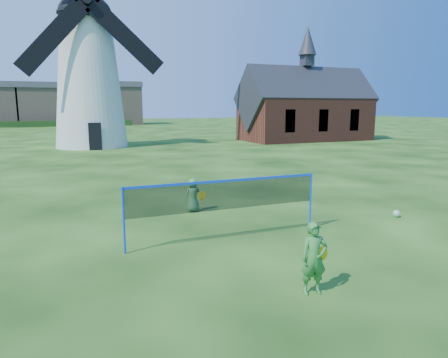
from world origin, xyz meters
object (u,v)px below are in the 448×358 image
Objects in this scene: windmill at (89,72)px; player_boy at (193,195)px; chapel at (305,109)px; play_ball at (397,214)px; badminton_net at (226,196)px; player_girl at (314,258)px.

windmill is 15.68× the size of player_boy.
play_ball is (-13.73, -25.77, -2.98)m from chapel.
windmill is 3.34× the size of badminton_net.
chapel is 29.94m from player_boy.
windmill is 1.30× the size of chapel.
player_boy is at bearing 87.72° from badminton_net.
chapel is at bearing 68.75° from player_girl.
chapel is 32.30m from badminton_net.
play_ball is at bearing -118.05° from chapel.
play_ball is at bearing 43.93° from player_girl.
player_girl is (-19.05, -29.09, -2.43)m from chapel.
badminton_net is at bearing -126.93° from chapel.
player_girl is (0.32, -3.32, -0.48)m from badminton_net.
player_girl is 5.99× the size of play_ball.
player_boy is at bearing -87.07° from windmill.
chapel is 29.35m from play_ball.
windmill is at bearing 104.22° from play_ball.
player_boy is 6.29m from play_ball.
windmill reaches higher than player_boy.
player_girl reaches higher than player_boy.
player_boy is 4.89× the size of play_ball.
badminton_net reaches higher than player_girl.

